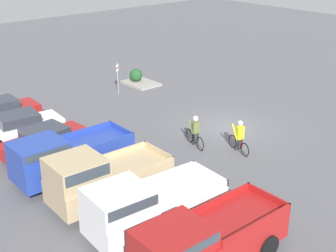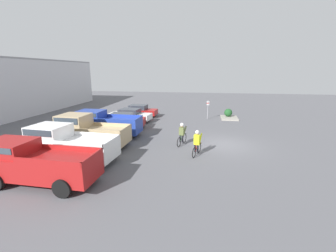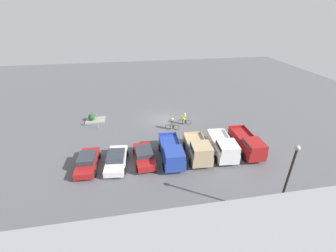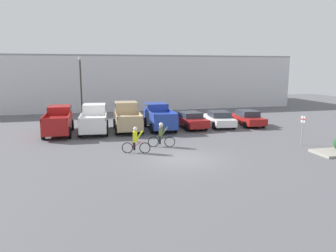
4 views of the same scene
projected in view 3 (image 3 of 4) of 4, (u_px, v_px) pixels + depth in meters
ground_plane at (164, 119)px, 32.06m from camera, size 80.00×80.00×0.00m
pickup_truck_0 at (248, 143)px, 24.26m from camera, size 2.25×5.60×2.13m
pickup_truck_1 at (223, 146)px, 23.73m from camera, size 2.58×5.39×2.20m
pickup_truck_2 at (198, 149)px, 23.17m from camera, size 2.45×5.11×2.33m
pickup_truck_3 at (172, 152)px, 22.83m from camera, size 2.31×5.41×2.12m
sedan_0 at (144, 156)px, 22.96m from camera, size 2.25×4.52×1.43m
sedan_1 at (116, 159)px, 22.44m from camera, size 2.35×4.73×1.39m
sedan_2 at (87, 162)px, 22.12m from camera, size 2.09×4.53×1.39m
cyclist_0 at (172, 124)px, 28.97m from camera, size 1.80×0.61×1.70m
cyclist_1 at (185, 119)px, 30.30m from camera, size 1.76×0.61×1.71m
fire_lane_sign at (97, 119)px, 29.04m from camera, size 0.14×0.28×2.15m
lamppost at (288, 178)px, 15.46m from camera, size 0.36×0.36×6.38m
curb_island at (96, 120)px, 31.69m from camera, size 2.58×1.88×0.15m
shrub at (92, 117)px, 31.29m from camera, size 0.92×0.92×0.92m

